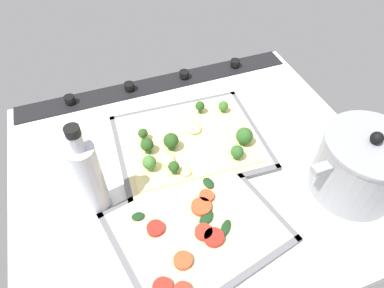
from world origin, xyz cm
name	(u,v)px	position (x,y,z in cm)	size (l,w,h in cm)	color
ground_plane	(197,170)	(0.00, 0.00, -1.50)	(81.04, 70.46, 3.00)	white
stove_control_panel	(158,83)	(0.00, -31.73, 0.55)	(77.80, 7.00, 2.60)	black
baking_tray_front	(190,143)	(-0.71, -6.90, 0.37)	(35.57, 29.62, 1.30)	slate
broccoli_pizza	(190,141)	(-0.63, -6.30, 1.77)	(33.05, 27.11, 5.71)	beige
baking_tray_back	(197,229)	(5.81, 14.92, 0.37)	(35.53, 31.90, 1.30)	slate
veggie_pizza_back	(196,228)	(6.04, 15.16, 1.10)	(32.67, 29.04, 1.90)	#C6B58C
cooking_pot	(361,166)	(-28.71, 16.72, 7.04)	(24.83, 17.99, 16.37)	gray
oil_bottle	(90,178)	(22.67, 2.82, 9.43)	(5.23, 5.23, 22.60)	#B7BCC6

